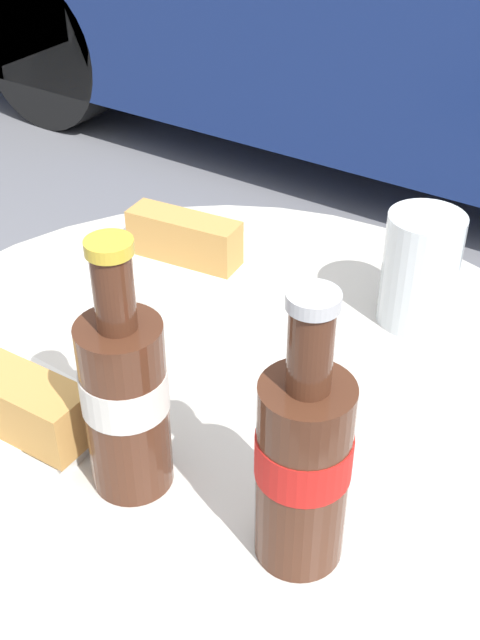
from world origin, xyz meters
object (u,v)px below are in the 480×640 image
Objects in this scene: cola_bottle_left at (303,462)px; lunch_plate_near at (189,253)px; cola_bottle_right at (125,396)px; drinking_glass at (420,274)px; bistro_table at (221,491)px.

cola_bottle_left is 1.06× the size of lunch_plate_near.
cola_bottle_right is at bearing -174.47° from cola_bottle_left.
cola_bottle_right is at bearing -60.69° from lunch_plate_near.
cola_bottle_left is at bearing -80.89° from drinking_glass.
drinking_glass is at bearing 99.11° from cola_bottle_left.
bistro_table is 3.29× the size of cola_bottle_right.
bistro_table is at bearing 95.88° from cola_bottle_right.
cola_bottle_left is 1.02× the size of cola_bottle_right.
bistro_table is at bearing 142.08° from cola_bottle_left.
cola_bottle_right is (-0.15, -0.01, -0.00)m from cola_bottle_left.
lunch_plate_near is (-0.17, 0.30, -0.07)m from cola_bottle_right.
drinking_glass is at bearing 74.17° from cola_bottle_right.
bistro_table is 3.40× the size of lunch_plate_near.
cola_bottle_left is at bearing 5.53° from cola_bottle_right.
drinking_glass is 0.27m from lunch_plate_near.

